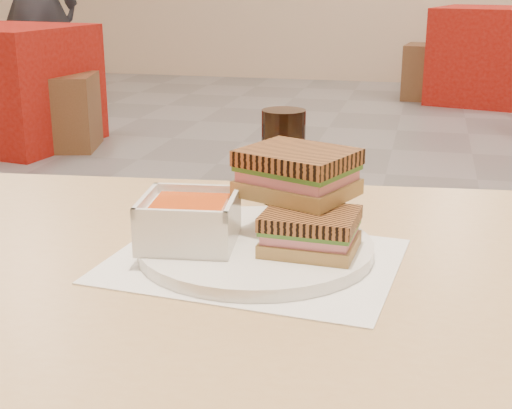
% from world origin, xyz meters
% --- Properties ---
extents(main_table, '(1.27, 0.83, 0.75)m').
position_xyz_m(main_table, '(-0.04, -2.01, 0.64)').
color(main_table, tan).
rests_on(main_table, ground).
extents(tray_liner, '(0.37, 0.30, 0.00)m').
position_xyz_m(tray_liner, '(0.01, -2.01, 0.75)').
color(tray_liner, white).
rests_on(tray_liner, main_table).
extents(plate, '(0.29, 0.29, 0.02)m').
position_xyz_m(plate, '(0.01, -1.99, 0.76)').
color(plate, white).
rests_on(plate, tray_liner).
extents(soup_bowl, '(0.13, 0.13, 0.06)m').
position_xyz_m(soup_bowl, '(-0.07, -2.01, 0.79)').
color(soup_bowl, white).
rests_on(soup_bowl, plate).
extents(panini_lower, '(0.12, 0.10, 0.05)m').
position_xyz_m(panini_lower, '(0.08, -2.00, 0.79)').
color(panini_lower, '#AF8C4B').
rests_on(panini_lower, plate).
extents(panini_upper, '(0.16, 0.15, 0.06)m').
position_xyz_m(panini_upper, '(0.05, -1.94, 0.85)').
color(panini_upper, '#AF8C4B').
rests_on(panini_upper, panini_lower).
extents(cola_glass, '(0.07, 0.07, 0.14)m').
position_xyz_m(cola_glass, '(-0.00, -1.76, 0.82)').
color(cola_glass, black).
rests_on(cola_glass, main_table).
extents(bg_table_0, '(1.00, 1.00, 0.77)m').
position_xyz_m(bg_table_0, '(-2.45, 1.47, 0.38)').
color(bg_table_0, maroon).
rests_on(bg_table_0, ground).
extents(bg_table_2, '(1.13, 1.13, 0.82)m').
position_xyz_m(bg_table_2, '(0.71, 3.94, 0.41)').
color(bg_table_2, maroon).
rests_on(bg_table_2, ground).
extents(bg_chair_0r, '(0.51, 0.51, 0.48)m').
position_xyz_m(bg_chair_0r, '(-2.09, 1.43, 0.24)').
color(bg_chair_0r, brown).
rests_on(bg_chair_0r, ground).
extents(bg_chair_2l, '(0.48, 0.48, 0.49)m').
position_xyz_m(bg_chair_2l, '(0.20, 3.98, 0.24)').
color(bg_chair_2l, brown).
rests_on(bg_chair_2l, ground).
extents(patron_a, '(0.73, 0.59, 1.75)m').
position_xyz_m(patron_a, '(-2.75, 2.38, 0.87)').
color(patron_a, black).
rests_on(patron_a, ground).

